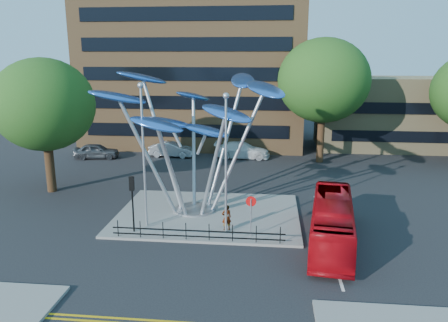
# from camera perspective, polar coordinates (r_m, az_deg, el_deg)

# --- Properties ---
(ground) EXTENTS (120.00, 120.00, 0.00)m
(ground) POSITION_cam_1_polar(r_m,az_deg,el_deg) (23.91, -1.72, -12.32)
(ground) COLOR black
(ground) RESTS_ON ground
(traffic_island) EXTENTS (12.00, 9.00, 0.15)m
(traffic_island) POSITION_cam_1_polar(r_m,az_deg,el_deg) (29.46, -2.09, -6.98)
(traffic_island) COLOR slate
(traffic_island) RESTS_ON ground
(brick_tower) EXTENTS (25.00, 15.00, 30.00)m
(brick_tower) POSITION_cam_1_polar(r_m,az_deg,el_deg) (54.19, -3.67, 18.52)
(brick_tower) COLOR brown
(brick_tower) RESTS_ON ground
(low_building_near) EXTENTS (15.00, 8.00, 8.00)m
(low_building_near) POSITION_cam_1_polar(r_m,az_deg,el_deg) (53.29, 20.28, 5.92)
(low_building_near) COLOR tan
(low_building_near) RESTS_ON ground
(tree_right) EXTENTS (8.80, 8.80, 12.11)m
(tree_right) POSITION_cam_1_polar(r_m,az_deg,el_deg) (43.62, 12.89, 10.20)
(tree_right) COLOR black
(tree_right) RESTS_ON ground
(tree_left) EXTENTS (7.60, 7.60, 10.32)m
(tree_left) POSITION_cam_1_polar(r_m,az_deg,el_deg) (35.76, -22.47, 6.78)
(tree_left) COLOR black
(tree_left) RESTS_ON ground
(leaf_sculpture) EXTENTS (12.72, 9.54, 9.51)m
(leaf_sculpture) POSITION_cam_1_polar(r_m,az_deg,el_deg) (28.62, -4.14, 6.44)
(leaf_sculpture) COLOR #9EA0A5
(leaf_sculpture) RESTS_ON traffic_island
(street_lamp_left) EXTENTS (0.36, 0.36, 8.80)m
(street_lamp_left) POSITION_cam_1_polar(r_m,az_deg,el_deg) (26.37, -10.51, 2.27)
(street_lamp_left) COLOR #9EA0A5
(street_lamp_left) RESTS_ON traffic_island
(street_lamp_right) EXTENTS (0.36, 0.36, 8.30)m
(street_lamp_right) POSITION_cam_1_polar(r_m,az_deg,el_deg) (24.98, 0.25, 1.25)
(street_lamp_right) COLOR #9EA0A5
(street_lamp_right) RESTS_ON traffic_island
(traffic_light_island) EXTENTS (0.28, 0.18, 3.42)m
(traffic_light_island) POSITION_cam_1_polar(r_m,az_deg,el_deg) (26.28, -11.91, -4.02)
(traffic_light_island) COLOR black
(traffic_light_island) RESTS_ON traffic_island
(no_entry_sign_island) EXTENTS (0.60, 0.10, 2.45)m
(no_entry_sign_island) POSITION_cam_1_polar(r_m,az_deg,el_deg) (25.34, 3.53, -6.33)
(no_entry_sign_island) COLOR #9EA0A5
(no_entry_sign_island) RESTS_ON traffic_island
(pedestrian_railing_front) EXTENTS (10.00, 0.06, 1.00)m
(pedestrian_railing_front) POSITION_cam_1_polar(r_m,az_deg,el_deg) (25.34, -3.48, -9.40)
(pedestrian_railing_front) COLOR black
(pedestrian_railing_front) RESTS_ON traffic_island
(red_bus) EXTENTS (3.40, 9.53, 2.60)m
(red_bus) POSITION_cam_1_polar(r_m,az_deg,el_deg) (25.61, 13.93, -7.74)
(red_bus) COLOR #B00810
(red_bus) RESTS_ON ground
(pedestrian) EXTENTS (0.68, 0.57, 1.60)m
(pedestrian) POSITION_cam_1_polar(r_m,az_deg,el_deg) (26.49, 0.33, -7.39)
(pedestrian) COLOR gray
(pedestrian) RESTS_ON traffic_island
(parked_car_left) EXTENTS (4.77, 2.47, 1.55)m
(parked_car_left) POSITION_cam_1_polar(r_m,az_deg,el_deg) (46.97, -16.33, 1.26)
(parked_car_left) COLOR #45484D
(parked_car_left) RESTS_ON ground
(parked_car_mid) EXTENTS (4.81, 1.95, 1.55)m
(parked_car_mid) POSITION_cam_1_polar(r_m,az_deg,el_deg) (46.15, -6.82, 1.51)
(parked_car_mid) COLOR #A0A2A7
(parked_car_mid) RESTS_ON ground
(parked_car_right) EXTENTS (5.74, 2.40, 1.66)m
(parked_car_right) POSITION_cam_1_polar(r_m,az_deg,el_deg) (45.25, 2.40, 1.42)
(parked_car_right) COLOR silver
(parked_car_right) RESTS_ON ground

